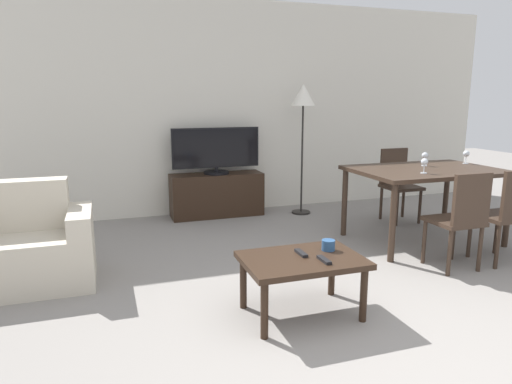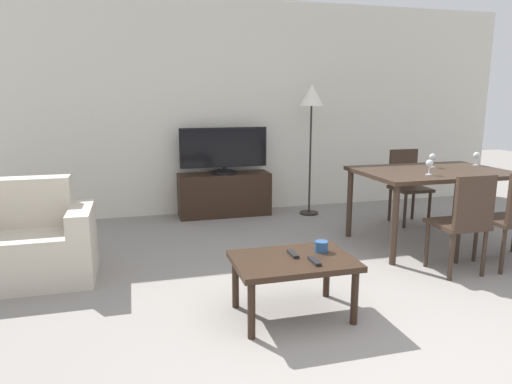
# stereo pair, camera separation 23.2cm
# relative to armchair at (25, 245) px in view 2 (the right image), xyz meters

# --- Properties ---
(ground_plane) EXTENTS (18.00, 18.00, 0.00)m
(ground_plane) POSITION_rel_armchair_xyz_m (2.25, -1.97, -0.30)
(ground_plane) COLOR gray
(wall_back) EXTENTS (7.69, 0.06, 2.70)m
(wall_back) POSITION_rel_armchair_xyz_m (2.25, 1.93, 1.05)
(wall_back) COLOR silver
(wall_back) RESTS_ON ground_plane
(armchair) EXTENTS (1.08, 0.65, 0.83)m
(armchair) POSITION_rel_armchair_xyz_m (0.00, 0.00, 0.00)
(armchair) COLOR beige
(armchair) RESTS_ON ground_plane
(tv_stand) EXTENTS (1.16, 0.37, 0.55)m
(tv_stand) POSITION_rel_armchair_xyz_m (2.00, 1.68, -0.03)
(tv_stand) COLOR black
(tv_stand) RESTS_ON ground_plane
(tv) EXTENTS (1.11, 0.32, 0.58)m
(tv) POSITION_rel_armchair_xyz_m (2.00, 1.68, 0.54)
(tv) COLOR black
(tv) RESTS_ON tv_stand
(coffee_table) EXTENTS (0.82, 0.56, 0.42)m
(coffee_table) POSITION_rel_armchair_xyz_m (1.91, -1.17, 0.06)
(coffee_table) COLOR black
(coffee_table) RESTS_ON ground_plane
(dining_table) EXTENTS (1.48, 1.00, 0.77)m
(dining_table) POSITION_rel_armchair_xyz_m (3.80, -0.03, 0.39)
(dining_table) COLOR #38281E
(dining_table) RESTS_ON ground_plane
(dining_chair_near) EXTENTS (0.40, 0.40, 0.88)m
(dining_chair_near) POSITION_rel_armchair_xyz_m (3.54, -0.84, 0.19)
(dining_chair_near) COLOR #38281E
(dining_chair_near) RESTS_ON ground_plane
(dining_chair_far) EXTENTS (0.40, 0.40, 0.88)m
(dining_chair_far) POSITION_rel_armchair_xyz_m (4.06, 0.78, 0.19)
(dining_chair_far) COLOR #38281E
(dining_chair_far) RESTS_ON ground_plane
(floor_lamp) EXTENTS (0.30, 0.30, 1.66)m
(floor_lamp) POSITION_rel_armchair_xyz_m (3.08, 1.45, 1.11)
(floor_lamp) COLOR black
(floor_lamp) RESTS_ON ground_plane
(remote_primary) EXTENTS (0.04, 0.15, 0.02)m
(remote_primary) POSITION_rel_armchair_xyz_m (2.01, -1.28, 0.12)
(remote_primary) COLOR black
(remote_primary) RESTS_ON coffee_table
(remote_secondary) EXTENTS (0.04, 0.15, 0.02)m
(remote_secondary) POSITION_rel_armchair_xyz_m (1.92, -1.11, 0.12)
(remote_secondary) COLOR black
(remote_secondary) RESTS_ON coffee_table
(cup_white_near) EXTENTS (0.10, 0.10, 0.08)m
(cup_white_near) POSITION_rel_armchair_xyz_m (2.14, -1.09, 0.15)
(cup_white_near) COLOR navy
(cup_white_near) RESTS_ON coffee_table
(wine_glass_left) EXTENTS (0.07, 0.07, 0.15)m
(wine_glass_left) POSITION_rel_armchair_xyz_m (4.45, 0.12, 0.57)
(wine_glass_left) COLOR silver
(wine_glass_left) RESTS_ON dining_table
(wine_glass_center) EXTENTS (0.07, 0.07, 0.15)m
(wine_glass_center) POSITION_rel_armchair_xyz_m (3.90, 0.13, 0.57)
(wine_glass_center) COLOR silver
(wine_glass_center) RESTS_ON dining_table
(wine_glass_right) EXTENTS (0.07, 0.07, 0.15)m
(wine_glass_right) POSITION_rel_armchair_xyz_m (3.58, -0.27, 0.57)
(wine_glass_right) COLOR silver
(wine_glass_right) RESTS_ON dining_table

